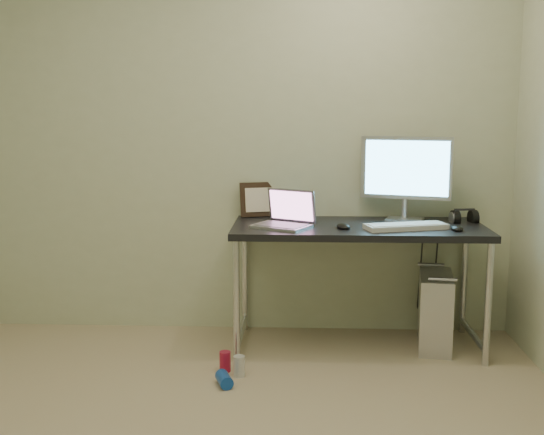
% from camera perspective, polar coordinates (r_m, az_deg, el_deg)
% --- Properties ---
extents(wall_back, '(3.50, 0.02, 2.50)m').
position_cam_1_polar(wall_back, '(4.35, -2.98, 6.67)').
color(wall_back, beige).
rests_on(wall_back, ground).
extents(desk, '(1.49, 0.65, 0.75)m').
position_cam_1_polar(desk, '(4.09, 7.23, -1.80)').
color(desk, black).
rests_on(desk, ground).
extents(tower_computer, '(0.25, 0.46, 0.48)m').
position_cam_1_polar(tower_computer, '(4.27, 13.49, -7.59)').
color(tower_computer, silver).
rests_on(tower_computer, ground).
extents(cable_a, '(0.01, 0.16, 0.69)m').
position_cam_1_polar(cable_a, '(4.47, 12.29, -4.48)').
color(cable_a, black).
rests_on(cable_a, ground).
extents(cable_b, '(0.02, 0.11, 0.71)m').
position_cam_1_polar(cable_b, '(4.47, 13.46, -4.78)').
color(cable_b, black).
rests_on(cable_b, ground).
extents(can_red, '(0.08, 0.08, 0.11)m').
position_cam_1_polar(can_red, '(3.85, -3.95, -11.92)').
color(can_red, '#AB1739').
rests_on(can_red, ground).
extents(can_white, '(0.06, 0.06, 0.11)m').
position_cam_1_polar(can_white, '(3.78, -2.76, -12.32)').
color(can_white, silver).
rests_on(can_white, ground).
extents(can_blue, '(0.11, 0.14, 0.07)m').
position_cam_1_polar(can_blue, '(3.67, -4.02, -13.37)').
color(can_blue, '#1447AF').
rests_on(can_blue, ground).
extents(laptop, '(0.39, 0.37, 0.22)m').
position_cam_1_polar(laptop, '(3.99, 1.13, -0.05)').
color(laptop, silver).
rests_on(laptop, desk).
extents(monitor, '(0.54, 0.22, 0.52)m').
position_cam_1_polar(monitor, '(4.24, 11.15, 3.77)').
color(monitor, silver).
rests_on(monitor, desk).
extents(keyboard, '(0.50, 0.28, 0.03)m').
position_cam_1_polar(keyboard, '(4.00, 11.14, -0.74)').
color(keyboard, silver).
rests_on(keyboard, desk).
extents(mouse_right, '(0.08, 0.12, 0.04)m').
position_cam_1_polar(mouse_right, '(4.01, 15.23, -0.79)').
color(mouse_right, black).
rests_on(mouse_right, desk).
extents(mouse_left, '(0.11, 0.13, 0.04)m').
position_cam_1_polar(mouse_left, '(3.95, 5.99, -0.64)').
color(mouse_left, black).
rests_on(mouse_left, desk).
extents(headphones, '(0.17, 0.10, 0.11)m').
position_cam_1_polar(headphones, '(4.30, 15.78, -0.02)').
color(headphones, black).
rests_on(headphones, desk).
extents(picture_frame, '(0.29, 0.15, 0.22)m').
position_cam_1_polar(picture_frame, '(4.35, -0.88, 1.52)').
color(picture_frame, black).
rests_on(picture_frame, desk).
extents(webcam, '(0.04, 0.03, 0.11)m').
position_cam_1_polar(webcam, '(4.33, 1.66, 1.13)').
color(webcam, silver).
rests_on(webcam, desk).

